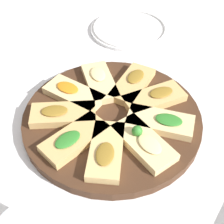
# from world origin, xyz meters

# --- Properties ---
(ground_plane) EXTENTS (3.00, 3.00, 0.00)m
(ground_plane) POSITION_xyz_m (0.00, 0.00, 0.00)
(ground_plane) COLOR white
(serving_board) EXTENTS (0.42, 0.42, 0.02)m
(serving_board) POSITION_xyz_m (0.00, 0.00, 0.01)
(serving_board) COLOR #422819
(serving_board) RESTS_ON ground_plane
(focaccia_slice_0) EXTENTS (0.09, 0.16, 0.04)m
(focaccia_slice_0) POSITION_xyz_m (-0.02, -0.11, 0.03)
(focaccia_slice_0) COLOR #E5C689
(focaccia_slice_0) RESTS_ON serving_board
(focaccia_slice_1) EXTENTS (0.13, 0.16, 0.03)m
(focaccia_slice_1) POSITION_xyz_m (0.05, -0.10, 0.03)
(focaccia_slice_1) COLOR #E5C689
(focaccia_slice_1) RESTS_ON serving_board
(focaccia_slice_2) EXTENTS (0.16, 0.11, 0.03)m
(focaccia_slice_2) POSITION_xyz_m (0.11, -0.04, 0.03)
(focaccia_slice_2) COLOR tan
(focaccia_slice_2) RESTS_ON serving_board
(focaccia_slice_3) EXTENTS (0.16, 0.11, 0.03)m
(focaccia_slice_3) POSITION_xyz_m (0.11, 0.03, 0.03)
(focaccia_slice_3) COLOR tan
(focaccia_slice_3) RESTS_ON serving_board
(focaccia_slice_4) EXTENTS (0.13, 0.16, 0.03)m
(focaccia_slice_4) POSITION_xyz_m (0.06, 0.10, 0.03)
(focaccia_slice_4) COLOR #E5C689
(focaccia_slice_4) RESTS_ON serving_board
(focaccia_slice_5) EXTENTS (0.09, 0.16, 0.03)m
(focaccia_slice_5) POSITION_xyz_m (-0.02, 0.11, 0.03)
(focaccia_slice_5) COLOR #E5C689
(focaccia_slice_5) RESTS_ON serving_board
(focaccia_slice_6) EXTENTS (0.16, 0.15, 0.03)m
(focaccia_slice_6) POSITION_xyz_m (-0.09, 0.08, 0.03)
(focaccia_slice_6) COLOR tan
(focaccia_slice_6) RESTS_ON serving_board
(focaccia_slice_7) EXTENTS (0.15, 0.07, 0.03)m
(focaccia_slice_7) POSITION_xyz_m (-0.11, 0.00, 0.03)
(focaccia_slice_7) COLOR tan
(focaccia_slice_7) RESTS_ON serving_board
(focaccia_slice_8) EXTENTS (0.16, 0.15, 0.03)m
(focaccia_slice_8) POSITION_xyz_m (-0.09, -0.07, 0.03)
(focaccia_slice_8) COLOR #DBB775
(focaccia_slice_8) RESTS_ON serving_board
(plate_right) EXTENTS (0.26, 0.26, 0.02)m
(plate_right) POSITION_xyz_m (0.33, 0.25, 0.01)
(plate_right) COLOR white
(plate_right) RESTS_ON ground_plane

